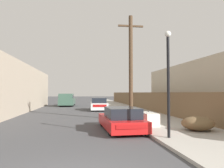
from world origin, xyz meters
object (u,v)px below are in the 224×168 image
at_px(discarded_fridge, 148,119).
at_px(utility_pole, 131,65).
at_px(parked_sports_car_red, 121,120).
at_px(street_lamp, 168,75).
at_px(car_parked_mid, 99,104).
at_px(brush_pile, 198,123).
at_px(pickup_truck, 67,100).

height_order(discarded_fridge, utility_pole, utility_pole).
xyz_separation_m(parked_sports_car_red, street_lamp, (1.48, -2.68, 2.13)).
distance_m(discarded_fridge, utility_pole, 4.55).
xyz_separation_m(car_parked_mid, brush_pile, (3.67, -14.29, -0.19)).
height_order(parked_sports_car_red, brush_pile, parked_sports_car_red).
relative_size(car_parked_mid, utility_pole, 0.62).
bearing_deg(car_parked_mid, brush_pile, -73.79).
xyz_separation_m(parked_sports_car_red, brush_pile, (3.53, -1.27, -0.09)).
distance_m(discarded_fridge, parked_sports_car_red, 1.89).
bearing_deg(utility_pole, pickup_truck, 107.72).
bearing_deg(street_lamp, pickup_truck, 103.26).
bearing_deg(utility_pole, parked_sports_car_red, -110.29).
distance_m(car_parked_mid, street_lamp, 15.91).
relative_size(car_parked_mid, pickup_truck, 0.80).
bearing_deg(discarded_fridge, brush_pile, -50.09).
height_order(parked_sports_car_red, pickup_truck, pickup_truck).
xyz_separation_m(utility_pole, brush_pile, (2.13, -5.06, -3.43)).
distance_m(car_parked_mid, brush_pile, 14.75).
xyz_separation_m(pickup_truck, street_lamp, (5.58, -23.66, 1.78)).
bearing_deg(discarded_fridge, street_lamp, -95.11).
bearing_deg(car_parked_mid, discarded_fridge, -79.59).
distance_m(pickup_truck, street_lamp, 24.37).
bearing_deg(brush_pile, pickup_truck, 108.92).
distance_m(discarded_fridge, car_parked_mid, 12.35).
distance_m(discarded_fridge, pickup_truck, 21.00).
relative_size(street_lamp, brush_pile, 2.80).
relative_size(discarded_fridge, brush_pile, 1.15).
xyz_separation_m(car_parked_mid, pickup_truck, (-3.96, 7.97, 0.25)).
height_order(car_parked_mid, utility_pole, utility_pole).
xyz_separation_m(pickup_truck, utility_pole, (5.49, -17.19, 2.98)).
bearing_deg(car_parked_mid, utility_pole, -78.75).
height_order(pickup_truck, utility_pole, utility_pole).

